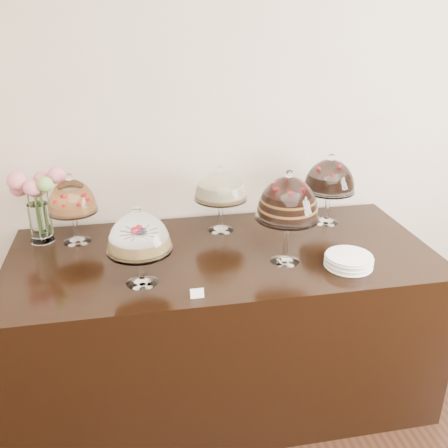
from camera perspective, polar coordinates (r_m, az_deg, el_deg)
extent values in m
cube|color=beige|center=(2.97, 1.78, 12.37)|extent=(5.00, 0.04, 3.00)
cube|color=black|center=(2.84, -0.19, -11.34)|extent=(2.20, 1.00, 0.90)
cone|color=white|center=(2.36, -9.33, -6.32)|extent=(0.15, 0.15, 0.02)
cylinder|color=white|center=(2.32, -9.47, -4.55)|extent=(0.03, 0.03, 0.14)
cylinder|color=white|center=(2.28, -9.59, -2.87)|extent=(0.30, 0.30, 0.01)
cylinder|color=tan|center=(2.27, -9.65, -2.07)|extent=(0.25, 0.25, 0.06)
sphere|color=red|center=(2.27, -8.08, -0.84)|extent=(0.02, 0.02, 0.02)
sphere|color=red|center=(2.29, -11.01, -0.79)|extent=(0.02, 0.02, 0.02)
sphere|color=red|center=(2.19, -10.05, -1.92)|extent=(0.02, 0.02, 0.02)
sphere|color=white|center=(2.21, -9.92, 1.58)|extent=(0.04, 0.04, 0.04)
cone|color=white|center=(2.53, 6.96, -3.95)|extent=(0.15, 0.15, 0.02)
cylinder|color=white|center=(2.48, 7.09, -1.55)|extent=(0.03, 0.03, 0.21)
cylinder|color=white|center=(2.44, 7.22, 0.80)|extent=(0.31, 0.31, 0.01)
cylinder|color=black|center=(2.41, 7.29, 2.20)|extent=(0.23, 0.23, 0.12)
sphere|color=red|center=(2.42, 8.62, 3.94)|extent=(0.02, 0.02, 0.02)
sphere|color=red|center=(2.45, 7.25, 4.22)|extent=(0.02, 0.02, 0.02)
sphere|color=red|center=(2.41, 5.99, 3.99)|extent=(0.02, 0.02, 0.02)
sphere|color=red|center=(2.35, 6.09, 3.47)|extent=(0.02, 0.02, 0.02)
sphere|color=red|center=(2.33, 7.51, 3.18)|extent=(0.02, 0.02, 0.02)
sphere|color=red|center=(2.36, 8.78, 3.42)|extent=(0.02, 0.02, 0.02)
sphere|color=white|center=(2.36, 7.48, 5.70)|extent=(0.04, 0.04, 0.04)
cone|color=white|center=(2.86, -0.37, -0.41)|extent=(0.15, 0.15, 0.02)
cylinder|color=white|center=(2.82, -0.38, 1.36)|extent=(0.03, 0.03, 0.17)
cylinder|color=white|center=(2.79, -0.38, 3.05)|extent=(0.30, 0.30, 0.01)
cylinder|color=beige|center=(2.78, -0.39, 3.91)|extent=(0.25, 0.25, 0.08)
sphere|color=white|center=(2.74, -0.39, 6.38)|extent=(0.04, 0.04, 0.04)
cone|color=white|center=(3.03, 11.58, 0.46)|extent=(0.15, 0.15, 0.02)
cylinder|color=white|center=(2.99, 11.73, 2.20)|extent=(0.03, 0.03, 0.17)
cylinder|color=white|center=(2.96, 11.88, 3.87)|extent=(0.30, 0.30, 0.01)
cylinder|color=black|center=(2.94, 11.95, 4.73)|extent=(0.23, 0.23, 0.08)
sphere|color=red|center=(2.97, 12.99, 5.83)|extent=(0.02, 0.02, 0.02)
sphere|color=red|center=(2.95, 10.88, 5.89)|extent=(0.02, 0.02, 0.02)
sphere|color=red|center=(2.87, 12.24, 5.28)|extent=(0.02, 0.02, 0.02)
sphere|color=white|center=(2.90, 12.19, 7.46)|extent=(0.04, 0.04, 0.04)
cone|color=white|center=(2.84, -16.43, -1.65)|extent=(0.15, 0.15, 0.02)
cylinder|color=white|center=(2.80, -16.63, -0.03)|extent=(0.03, 0.03, 0.15)
cylinder|color=white|center=(2.77, -16.82, 1.50)|extent=(0.26, 0.26, 0.01)
cylinder|color=#CE803C|center=(2.76, -16.89, 1.99)|extent=(0.21, 0.21, 0.04)
sphere|color=red|center=(2.76, -15.78, 2.78)|extent=(0.02, 0.02, 0.02)
sphere|color=red|center=(2.81, -16.60, 2.99)|extent=(0.02, 0.02, 0.02)
sphere|color=red|center=(2.80, -17.76, 2.78)|extent=(0.02, 0.02, 0.02)
sphere|color=red|center=(2.74, -18.14, 2.35)|extent=(0.02, 0.02, 0.02)
sphere|color=red|center=(2.70, -17.33, 2.12)|extent=(0.02, 0.02, 0.02)
sphere|color=red|center=(2.71, -16.13, 2.35)|extent=(0.02, 0.02, 0.02)
sphere|color=white|center=(2.71, -17.28, 5.16)|extent=(0.04, 0.04, 0.04)
cylinder|color=white|center=(2.86, -20.27, 0.15)|extent=(0.11, 0.11, 0.22)
cylinder|color=#476B2D|center=(2.82, -19.38, 2.05)|extent=(0.01, 0.01, 0.33)
sphere|color=pink|center=(2.77, -18.64, 5.32)|extent=(0.09, 0.09, 0.09)
cylinder|color=#476B2D|center=(2.85, -20.12, 1.84)|extent=(0.01, 0.01, 0.30)
sphere|color=pink|center=(2.82, -20.16, 4.84)|extent=(0.08, 0.08, 0.08)
cylinder|color=#476B2D|center=(2.88, -20.42, 1.35)|extent=(0.01, 0.01, 0.24)
sphere|color=pink|center=(2.87, -20.76, 3.80)|extent=(0.10, 0.10, 0.10)
cylinder|color=#476B2D|center=(2.89, -21.26, 1.38)|extent=(0.01, 0.01, 0.25)
sphere|color=pink|center=(2.89, -22.45, 3.84)|extent=(0.09, 0.09, 0.09)
cylinder|color=#476B2D|center=(2.83, -21.31, 1.68)|extent=(0.01, 0.01, 0.32)
sphere|color=pink|center=(2.77, -22.59, 4.56)|extent=(0.10, 0.10, 0.10)
cylinder|color=#476B2D|center=(2.81, -20.60, 1.32)|extent=(0.01, 0.01, 0.29)
sphere|color=pink|center=(2.73, -21.14, 3.87)|extent=(0.08, 0.08, 0.08)
cylinder|color=#476B2D|center=(2.80, -19.94, 1.52)|extent=(0.01, 0.01, 0.31)
sphere|color=#7AA951|center=(2.71, -19.79, 4.31)|extent=(0.08, 0.08, 0.08)
cylinder|color=white|center=(2.54, 14.00, -4.66)|extent=(0.23, 0.23, 0.01)
cylinder|color=white|center=(2.53, 14.02, -4.44)|extent=(0.22, 0.22, 0.01)
cylinder|color=white|center=(2.53, 14.05, -4.22)|extent=(0.23, 0.23, 0.01)
cylinder|color=white|center=(2.52, 14.07, -4.00)|extent=(0.22, 0.22, 0.01)
cylinder|color=white|center=(2.52, 14.09, -3.78)|extent=(0.23, 0.23, 0.01)
cylinder|color=white|center=(2.51, 14.12, -3.56)|extent=(0.22, 0.22, 0.01)
cube|color=white|center=(2.21, -3.09, -7.92)|extent=(0.06, 0.02, 0.04)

